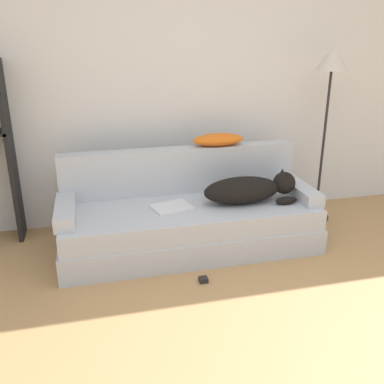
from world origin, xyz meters
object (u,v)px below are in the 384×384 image
floor_lamp (331,74)px  couch (189,227)px  laptop (172,207)px  dog (249,189)px  power_adapter (203,280)px  throw_pillow (218,140)px

floor_lamp → couch: bearing=-167.8°
floor_lamp → laptop: bearing=-168.0°
dog → laptop: dog is taller
couch → laptop: 0.26m
power_adapter → dog: bearing=43.7°
dog → power_adapter: dog is taller
couch → laptop: (-0.15, -0.03, 0.20)m
dog → floor_lamp: floor_lamp is taller
dog → laptop: bearing=177.3°
laptop → power_adapter: bearing=-91.4°
throw_pillow → floor_lamp: bearing=-3.1°
laptop → dog: bearing=-17.1°
laptop → power_adapter: size_ratio=5.58×
laptop → floor_lamp: floor_lamp is taller
couch → laptop: size_ratio=6.03×
dog → couch: bearing=173.5°
power_adapter → couch: bearing=87.1°
throw_pillow → power_adapter: 1.28m
throw_pillow → couch: bearing=-135.0°
couch → floor_lamp: size_ratio=1.30×
couch → floor_lamp: (1.35, 0.29, 1.19)m
power_adapter → laptop: bearing=103.0°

